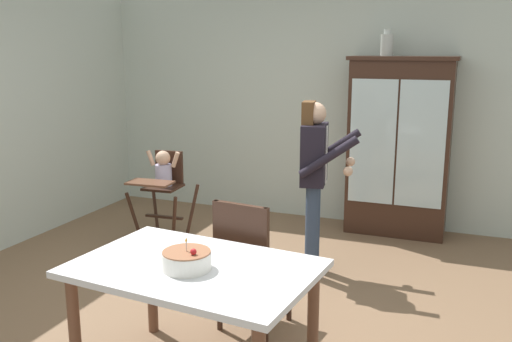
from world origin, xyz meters
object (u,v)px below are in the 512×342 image
object	(u,v)px
high_chair_with_toddler	(163,179)
adult_person	(315,167)
dining_chair_far_side	(248,257)
dining_table	(195,281)
china_cabinet	(399,147)
ceramic_vase	(387,44)
birthday_cake	(187,260)

from	to	relation	value
high_chair_with_toddler	adult_person	size ratio (longest dim) A/B	0.62
dining_chair_far_side	adult_person	bearing A→B (deg)	-89.26
high_chair_with_toddler	dining_chair_far_side	distance (m)	2.12
dining_table	adult_person	bearing A→B (deg)	83.92
china_cabinet	high_chair_with_toddler	size ratio (longest dim) A/B	1.99
adult_person	dining_chair_far_side	bearing A→B (deg)	164.23
high_chair_with_toddler	dining_table	bearing A→B (deg)	-59.00
china_cabinet	adult_person	world-z (taller)	china_cabinet
high_chair_with_toddler	dining_chair_far_side	world-z (taller)	dining_chair_far_side
adult_person	dining_table	distance (m)	1.90
ceramic_vase	birthday_cake	world-z (taller)	ceramic_vase
adult_person	dining_chair_far_side	world-z (taller)	adult_person
china_cabinet	dining_table	distance (m)	3.36
ceramic_vase	dining_chair_far_side	xyz separation A→B (m)	(-0.49, -2.60, -1.45)
high_chair_with_toddler	dining_chair_far_side	bearing A→B (deg)	-47.23
china_cabinet	dining_table	bearing A→B (deg)	-102.47
high_chair_with_toddler	birthday_cake	bearing A→B (deg)	-60.02
china_cabinet	ceramic_vase	bearing A→B (deg)	178.80
dining_table	birthday_cake	distance (m)	0.17
ceramic_vase	dining_chair_far_side	size ratio (longest dim) A/B	0.28
china_cabinet	high_chair_with_toddler	distance (m)	2.50
high_chair_with_toddler	dining_table	world-z (taller)	high_chair_with_toddler
dining_table	dining_chair_far_side	xyz separation A→B (m)	(0.06, 0.67, -0.09)
adult_person	china_cabinet	bearing A→B (deg)	-29.54
china_cabinet	ceramic_vase	xyz separation A→B (m)	(-0.18, 0.00, 1.06)
dining_table	dining_chair_far_side	distance (m)	0.68
ceramic_vase	adult_person	world-z (taller)	ceramic_vase
high_chair_with_toddler	birthday_cake	distance (m)	2.65
dining_table	china_cabinet	bearing A→B (deg)	77.53
china_cabinet	birthday_cake	world-z (taller)	china_cabinet
china_cabinet	birthday_cake	xyz separation A→B (m)	(-0.73, -3.33, -0.16)
china_cabinet	dining_chair_far_side	bearing A→B (deg)	-104.33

